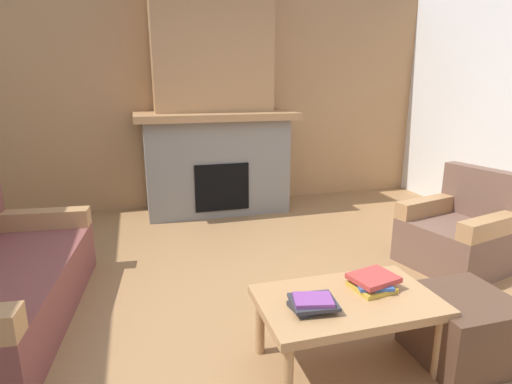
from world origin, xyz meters
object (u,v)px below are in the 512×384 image
Objects in this scene: coffee_table at (347,306)px; fireplace at (214,117)px; ottoman at (462,327)px; armchair at (460,234)px.

fireplace is at bearing 92.58° from coffee_table.
ottoman is at bearing -75.98° from fireplace.
fireplace is 2.98m from armchair.
armchair is at bearing 49.53° from ottoman.
armchair is 1.76× the size of ottoman.
ottoman is at bearing -130.47° from armchair.
ottoman is (0.69, -0.13, -0.18)m from coffee_table.
fireplace is 5.19× the size of ottoman.
fireplace reaches higher than ottoman.
coffee_table is 0.72m from ottoman.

